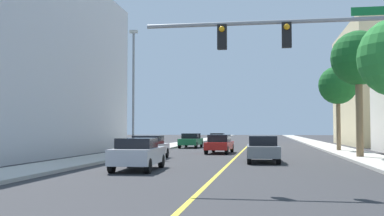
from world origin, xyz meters
The scene contains 15 objects.
ground centered at (0.00, 42.00, 0.00)m, with size 192.00×192.00×0.00m, color #2D2D30.
sidewalk_left centered at (-8.16, 42.00, 0.07)m, with size 2.86×168.00×0.15m, color #B2ADA3.
sidewalk_right centered at (8.16, 42.00, 0.07)m, with size 2.86×168.00×0.15m, color #B2ADA3.
lane_marking_center centered at (0.00, 42.00, 0.00)m, with size 0.16×144.00×0.01m, color yellow.
building_left_near centered at (-17.08, 24.88, 6.52)m, with size 12.07×21.20×13.04m, color silver.
traffic_signal_mast centered at (4.18, 9.07, 4.35)m, with size 9.34×0.36×5.68m.
street_lamp centered at (-7.24, 24.66, 4.94)m, with size 0.56×0.28×8.72m.
palm_mid centered at (7.77, 23.50, 6.25)m, with size 3.44×3.44×7.91m.
palm_far centered at (7.84, 32.27, 5.41)m, with size 3.13×3.13×6.88m.
car_red centered at (-1.54, 28.67, 0.74)m, with size 1.90×4.65×1.43m.
car_white centered at (-5.27, 21.40, 0.74)m, with size 1.89×3.87×1.45m.
car_gray centered at (1.78, 19.77, 0.75)m, with size 1.91×4.62×1.48m.
car_black centered at (-3.77, 48.92, 0.72)m, with size 1.85×4.40×1.36m.
car_silver centered at (-3.76, 13.72, 0.76)m, with size 1.92×4.12×1.46m.
car_green centered at (-5.39, 38.55, 0.74)m, with size 1.86×4.58×1.43m.
Camera 1 is at (1.94, -6.26, 1.87)m, focal length 42.60 mm.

